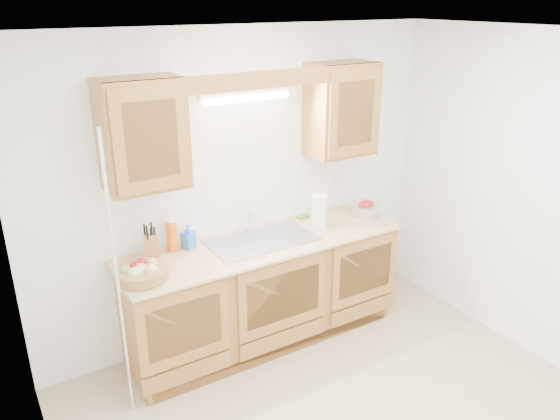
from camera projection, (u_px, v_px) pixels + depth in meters
room at (363, 259)px, 3.19m from camera, size 3.52×3.50×2.50m
base_cabinets at (263, 292)px, 4.43m from camera, size 2.20×0.60×0.86m
countertop at (263, 244)px, 4.26m from camera, size 2.30×0.63×0.04m
upper_cabinet_left at (143, 134)px, 3.63m from camera, size 0.55×0.33×0.75m
upper_cabinet_right at (341, 109)px, 4.44m from camera, size 0.55×0.33×0.75m
valance at (261, 80)px, 3.81m from camera, size 2.20×0.05×0.12m
fluorescent_fixture at (246, 96)px, 4.04m from camera, size 0.76×0.08×0.08m
sink at (262, 249)px, 4.30m from camera, size 0.84×0.46×0.36m
wire_shelf_pole at (118, 283)px, 3.44m from camera, size 0.03×0.03×2.00m
outlet_plate at (338, 181)px, 4.87m from camera, size 0.08×0.01×0.12m
fruit_basket at (141, 272)px, 3.68m from camera, size 0.42×0.42×0.11m
knife_block at (151, 247)px, 3.93m from camera, size 0.14×0.18×0.28m
orange_canister at (172, 235)px, 4.06m from camera, size 0.10×0.10×0.25m
soap_bottle at (188, 236)px, 4.11m from camera, size 0.11×0.11×0.19m
sponge at (303, 216)px, 4.72m from camera, size 0.10×0.07×0.02m
paper_towel at (319, 211)px, 4.48m from camera, size 0.16×0.16×0.33m
apple_bowl at (365, 209)px, 4.75m from camera, size 0.32×0.32×0.13m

